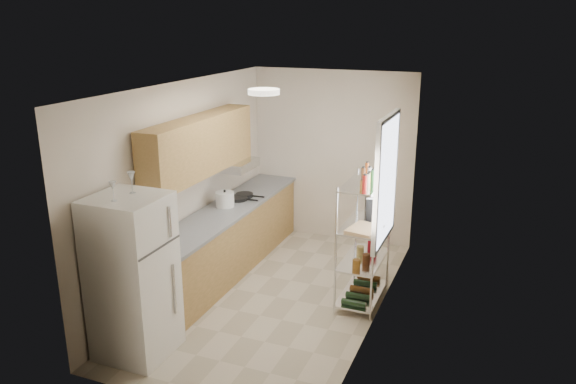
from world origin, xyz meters
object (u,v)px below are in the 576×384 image
(refrigerator, at_px, (133,277))
(cutting_board, at_px, (364,229))
(rice_cooker, at_px, (225,199))
(espresso_machine, at_px, (373,207))
(frying_pan_large, at_px, (238,198))

(refrigerator, xyz_separation_m, cutting_board, (1.93, 1.70, 0.18))
(rice_cooker, xyz_separation_m, espresso_machine, (2.02, -0.04, 0.16))
(rice_cooker, distance_m, cutting_board, 2.07)
(frying_pan_large, bearing_deg, espresso_machine, -11.94)
(rice_cooker, height_order, espresso_machine, espresso_machine)
(frying_pan_large, xyz_separation_m, espresso_machine, (1.98, -0.35, 0.24))
(frying_pan_large, bearing_deg, rice_cooker, -98.54)
(refrigerator, relative_size, espresso_machine, 5.53)
(refrigerator, relative_size, rice_cooker, 6.81)
(cutting_board, xyz_separation_m, espresso_machine, (-0.01, 0.41, 0.14))
(frying_pan_large, bearing_deg, refrigerator, -90.62)
(refrigerator, height_order, cutting_board, refrigerator)
(frying_pan_large, relative_size, espresso_machine, 0.88)
(frying_pan_large, relative_size, cutting_board, 0.66)
(rice_cooker, bearing_deg, cutting_board, -12.40)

